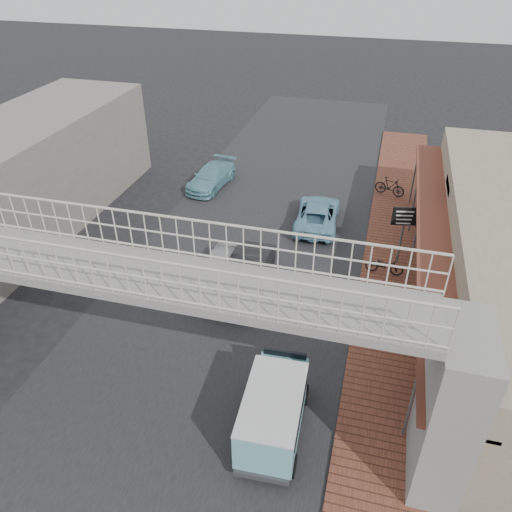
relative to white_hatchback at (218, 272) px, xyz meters
The scene contains 14 objects.
ground 2.69m from the white_hatchback, 76.59° to the right, with size 120.00×120.00×0.00m, color black.
road_strip 2.69m from the white_hatchback, 76.59° to the right, with size 10.00×60.00×0.01m, color black.
sidewalk 7.15m from the white_hatchback, ahead, with size 3.00×40.00×0.10m, color brown.
footbridge 7.04m from the white_hatchback, 84.71° to the right, with size 16.40×2.40×6.34m.
building_far_left 11.11m from the white_hatchback, 161.60° to the left, with size 5.00×14.00×5.00m, color gray.
white_hatchback is the anchor object (origin of this frame).
dark_sedan 1.23m from the white_hatchback, ahead, with size 1.47×4.22×1.39m, color black.
angkot_curb 6.79m from the white_hatchback, 62.79° to the left, with size 1.99×4.32×1.20m, color #70AAC3.
angkot_far 9.48m from the white_hatchback, 110.99° to the left, with size 1.64×4.02×1.17m, color #66A6B1.
angkot_van 7.48m from the white_hatchback, 58.99° to the right, with size 1.80×3.66×1.76m.
motorcycle_near 6.99m from the white_hatchback, 21.09° to the left, with size 0.55×1.57×0.82m, color black.
motorcycle_far 11.99m from the white_hatchback, 57.73° to the left, with size 0.47×1.66×1.00m, color black.
street_clock 10.32m from the white_hatchback, 37.34° to the right, with size 0.68×0.63×2.61m.
arrow_sign 8.71m from the white_hatchback, 25.30° to the left, with size 1.67×1.09×2.78m.
Camera 1 is at (5.18, -12.98, 12.35)m, focal length 35.00 mm.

